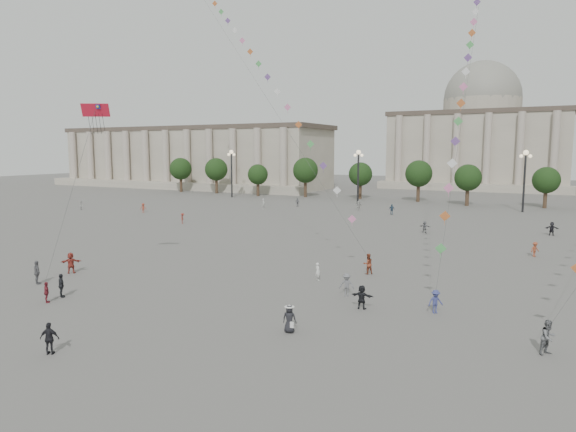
% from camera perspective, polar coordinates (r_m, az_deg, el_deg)
% --- Properties ---
extents(ground, '(360.00, 360.00, 0.00)m').
position_cam_1_polar(ground, '(34.78, -8.68, -10.60)').
color(ground, '#5E5C59').
rests_on(ground, ground).
extents(hall_west, '(84.00, 26.22, 17.20)m').
position_cam_1_polar(hall_west, '(153.27, -10.69, 6.40)').
color(hall_west, '#9D9584').
rests_on(hall_west, ground).
extents(hall_central, '(48.30, 34.30, 35.50)m').
position_cam_1_polar(hall_central, '(157.10, 20.55, 8.21)').
color(hall_central, '#9D9584').
rests_on(hall_central, ground).
extents(tree_row, '(137.12, 5.12, 8.00)m').
position_cam_1_polar(tree_row, '(106.57, 16.91, 4.21)').
color(tree_row, '#392A1C').
rests_on(tree_row, ground).
extents(lamp_post_far_west, '(2.00, 0.90, 10.65)m').
position_cam_1_polar(lamp_post_far_west, '(116.31, -6.30, 5.69)').
color(lamp_post_far_west, '#262628').
rests_on(lamp_post_far_west, ground).
extents(lamp_post_mid_west, '(2.00, 0.90, 10.65)m').
position_cam_1_polar(lamp_post_mid_west, '(102.70, 7.82, 5.45)').
color(lamp_post_mid_west, '#262628').
rests_on(lamp_post_mid_west, ground).
extents(lamp_post_mid_east, '(2.00, 0.90, 10.65)m').
position_cam_1_polar(lamp_post_mid_east, '(96.78, 24.83, 4.72)').
color(lamp_post_mid_east, '#262628').
rests_on(lamp_post_mid_east, ground).
extents(person_crowd_0, '(1.06, 0.94, 1.73)m').
position_cam_1_polar(person_crowd_0, '(86.69, 11.45, 0.72)').
color(person_crowd_0, navy).
rests_on(person_crowd_0, ground).
extents(person_crowd_1, '(0.89, 0.92, 1.50)m').
position_cam_1_polar(person_crowd_1, '(99.51, -21.97, 1.11)').
color(person_crowd_1, '#B1B0AC').
rests_on(person_crowd_1, ground).
extents(person_crowd_2, '(1.19, 1.17, 1.64)m').
position_cam_1_polar(person_crowd_2, '(90.87, -15.79, 0.86)').
color(person_crowd_2, '#9D3E2A').
rests_on(person_crowd_2, ground).
extents(person_crowd_3, '(1.54, 0.55, 1.64)m').
position_cam_1_polar(person_crowd_3, '(35.35, 8.20, -8.90)').
color(person_crowd_3, black).
rests_on(person_crowd_3, ground).
extents(person_crowd_4, '(1.52, 1.42, 1.70)m').
position_cam_1_polar(person_crowd_4, '(91.82, 7.82, 1.16)').
color(person_crowd_4, '#B7B7B3').
rests_on(person_crowd_4, ground).
extents(person_crowd_6, '(1.22, 0.85, 1.72)m').
position_cam_1_polar(person_crowd_6, '(38.17, 6.53, -7.59)').
color(person_crowd_6, slate).
rests_on(person_crowd_6, ground).
extents(person_crowd_8, '(1.08, 1.09, 1.51)m').
position_cam_1_polar(person_crowd_8, '(57.24, 25.74, -3.36)').
color(person_crowd_8, '#964329').
rests_on(person_crowd_8, ground).
extents(person_crowd_9, '(1.66, 0.67, 1.74)m').
position_cam_1_polar(person_crowd_9, '(72.13, 27.26, -1.27)').
color(person_crowd_9, black).
rests_on(person_crowd_9, ground).
extents(person_crowd_10, '(0.55, 0.73, 1.80)m').
position_cam_1_polar(person_crowd_10, '(93.59, -2.73, 1.37)').
color(person_crowd_10, beige).
rests_on(person_crowd_10, ground).
extents(person_crowd_12, '(1.46, 0.63, 1.53)m').
position_cam_1_polar(person_crowd_12, '(68.59, 14.95, -1.19)').
color(person_crowd_12, slate).
rests_on(person_crowd_12, ground).
extents(person_crowd_13, '(0.64, 0.59, 1.48)m').
position_cam_1_polar(person_crowd_13, '(42.51, 3.32, -6.17)').
color(person_crowd_13, white).
rests_on(person_crowd_13, ground).
extents(person_crowd_16, '(1.01, 0.55, 1.64)m').
position_cam_1_polar(person_crowd_16, '(97.11, 1.06, 1.54)').
color(person_crowd_16, slate).
rests_on(person_crowd_16, ground).
extents(person_crowd_17, '(1.00, 1.14, 1.53)m').
position_cam_1_polar(person_crowd_17, '(76.23, -11.64, -0.25)').
color(person_crowd_17, maroon).
rests_on(person_crowd_17, ground).
extents(tourist_0, '(0.94, 0.77, 1.50)m').
position_cam_1_polar(tourist_0, '(40.13, -25.25, -7.68)').
color(tourist_0, maroon).
rests_on(tourist_0, ground).
extents(tourist_1, '(1.10, 0.89, 1.75)m').
position_cam_1_polar(tourist_1, '(41.07, -23.88, -7.09)').
color(tourist_1, black).
rests_on(tourist_1, ground).
extents(tourist_2, '(1.63, 1.56, 1.85)m').
position_cam_1_polar(tourist_2, '(48.58, -22.98, -4.81)').
color(tourist_2, '#9C342A').
rests_on(tourist_2, ground).
extents(tourist_3, '(1.22, 0.86, 1.91)m').
position_cam_1_polar(tourist_3, '(45.79, -26.11, -5.65)').
color(tourist_3, slate).
rests_on(tourist_3, ground).
extents(tourist_4, '(1.09, 0.83, 1.72)m').
position_cam_1_polar(tourist_4, '(30.32, -24.97, -12.24)').
color(tourist_4, black).
rests_on(tourist_4, ground).
extents(kite_flyer_0, '(1.10, 1.09, 1.79)m').
position_cam_1_polar(kite_flyer_0, '(45.00, 8.87, -5.27)').
color(kite_flyer_0, brown).
rests_on(kite_flyer_0, ground).
extents(kite_flyer_1, '(1.16, 1.09, 1.57)m').
position_cam_1_polar(kite_flyer_1, '(35.46, 16.07, -9.13)').
color(kite_flyer_1, navy).
rests_on(kite_flyer_1, ground).
extents(kite_flyer_2, '(1.12, 1.15, 1.87)m').
position_cam_1_polar(kite_flyer_2, '(30.78, 26.94, -11.92)').
color(kite_flyer_2, slate).
rests_on(kite_flyer_2, ground).
extents(hat_person, '(0.91, 0.70, 1.69)m').
position_cam_1_polar(hat_person, '(30.67, 0.16, -11.27)').
color(hat_person, black).
rests_on(hat_person, ground).
extents(dragon_kite, '(2.15, 4.28, 14.24)m').
position_cam_1_polar(dragon_kite, '(44.90, -20.59, 9.98)').
color(dragon_kite, red).
rests_on(dragon_kite, ground).
extents(kite_train_west, '(46.11, 31.96, 72.19)m').
position_cam_1_polar(kite_train_west, '(71.94, -5.89, 19.23)').
color(kite_train_west, '#3F3F3F').
rests_on(kite_train_west, ground).
extents(kite_train_mid, '(4.95, 53.46, 71.35)m').
position_cam_1_polar(kite_train_mid, '(64.38, 20.30, 21.15)').
color(kite_train_mid, '#3F3F3F').
rests_on(kite_train_mid, ground).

